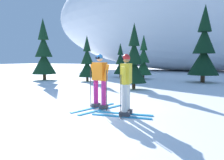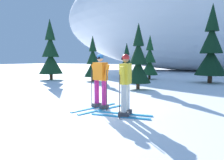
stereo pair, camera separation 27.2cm
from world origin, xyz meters
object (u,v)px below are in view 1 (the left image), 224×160
at_px(pine_tree_center_left, 120,63).
at_px(pine_tree_right, 134,62).
at_px(pine_tree_center_right, 143,61).
at_px(pine_tree_far_right, 204,50).
at_px(pine_tree_left, 87,62).
at_px(skier_orange_jacket, 99,80).
at_px(skier_yellow_jacket, 126,84).
at_px(pine_tree_far_left, 44,54).

xyz_separation_m(pine_tree_center_left, pine_tree_right, (3.40, -6.54, 0.19)).
height_order(pine_tree_center_right, pine_tree_far_right, pine_tree_far_right).
height_order(pine_tree_center_left, pine_tree_center_right, pine_tree_center_right).
distance_m(pine_tree_left, pine_tree_far_right, 7.98).
xyz_separation_m(pine_tree_left, pine_tree_center_left, (0.89, 4.08, -0.11)).
bearing_deg(pine_tree_center_left, pine_tree_left, -102.30).
bearing_deg(pine_tree_left, pine_tree_center_left, 77.70).
height_order(skier_orange_jacket, pine_tree_far_right, pine_tree_far_right).
distance_m(pine_tree_left, pine_tree_center_right, 4.53).
bearing_deg(pine_tree_left, pine_tree_center_right, 44.89).
distance_m(skier_yellow_jacket, pine_tree_right, 5.35).
xyz_separation_m(skier_orange_jacket, pine_tree_far_right, (2.82, 9.63, 1.26)).
height_order(pine_tree_far_left, pine_tree_left, pine_tree_far_left).
distance_m(pine_tree_left, pine_tree_center_left, 4.18).
xyz_separation_m(pine_tree_center_right, pine_tree_right, (1.09, -5.65, -0.01)).
height_order(pine_tree_right, pine_tree_far_right, pine_tree_far_right).
xyz_separation_m(skier_yellow_jacket, pine_tree_far_right, (1.78, 10.06, 1.29)).
bearing_deg(skier_orange_jacket, pine_tree_far_right, 73.69).
height_order(skier_orange_jacket, pine_tree_left, pine_tree_left).
xyz_separation_m(pine_tree_far_left, pine_tree_center_left, (4.36, 4.60, -0.69)).
relative_size(skier_orange_jacket, skier_yellow_jacket, 1.08).
bearing_deg(pine_tree_center_left, skier_orange_jacket, -71.13).
distance_m(skier_yellow_jacket, pine_tree_center_left, 12.64).
bearing_deg(pine_tree_left, pine_tree_right, -29.78).
bearing_deg(skier_orange_jacket, pine_tree_right, 95.26).
bearing_deg(skier_yellow_jacket, pine_tree_center_left, 112.69).
distance_m(skier_orange_jacket, pine_tree_center_right, 10.46).
height_order(pine_tree_far_left, pine_tree_center_left, pine_tree_far_left).
height_order(pine_tree_center_right, pine_tree_right, pine_tree_center_right).
bearing_deg(skier_orange_jacket, pine_tree_center_left, 108.87).
bearing_deg(skier_yellow_jacket, pine_tree_left, 127.28).
distance_m(pine_tree_center_left, pine_tree_right, 7.38).
bearing_deg(pine_tree_center_left, pine_tree_far_left, -133.48).
distance_m(skier_yellow_jacket, pine_tree_far_left, 11.67).
relative_size(skier_yellow_jacket, pine_tree_far_left, 0.37).
bearing_deg(skier_orange_jacket, pine_tree_left, 123.51).
bearing_deg(pine_tree_far_right, skier_orange_jacket, -106.31).
xyz_separation_m(skier_orange_jacket, pine_tree_center_left, (-3.83, 11.22, 0.34)).
bearing_deg(pine_tree_far_right, skier_yellow_jacket, -100.01).
height_order(skier_orange_jacket, pine_tree_center_left, pine_tree_center_left).
relative_size(pine_tree_far_left, pine_tree_left, 1.42).
distance_m(pine_tree_center_right, pine_tree_right, 5.76).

